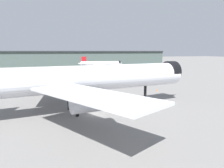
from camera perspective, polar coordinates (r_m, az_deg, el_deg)
name	(u,v)px	position (r m, az deg, el deg)	size (l,w,h in m)	color
ground	(94,115)	(50.55, -4.69, -8.05)	(900.00, 900.00, 0.00)	slate
airliner_near_gate	(82,79)	(51.98, -7.88, 1.26)	(64.10, 58.01, 17.91)	silver
airliner_far_taxiway	(101,64)	(176.53, -3.03, 5.39)	(36.55, 33.08, 10.15)	white
terminal_building	(48,58)	(229.09, -16.36, 6.56)	(251.72, 31.87, 26.61)	#475651
traffic_cone_near_nose	(157,90)	(81.11, 11.73, -1.59)	(0.54, 0.54, 0.67)	#F2600C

